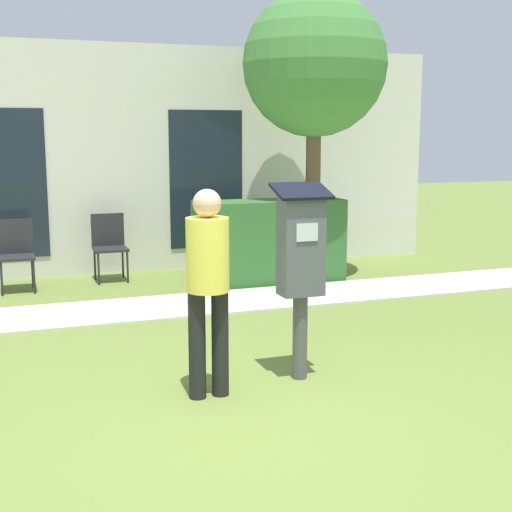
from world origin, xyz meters
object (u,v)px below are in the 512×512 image
at_px(parking_meter, 301,256).
at_px(outdoor_chair_middle, 109,241).
at_px(outdoor_chair_left, 16,249).
at_px(person_standing, 208,277).

xyz_separation_m(parking_meter, outdoor_chair_middle, (-0.86, 4.49, -0.49)).
bearing_deg(outdoor_chair_left, person_standing, -66.51).
relative_size(person_standing, outdoor_chair_middle, 1.76).
bearing_deg(outdoor_chair_middle, person_standing, -107.68).
bearing_deg(outdoor_chair_left, parking_meter, -56.55).
xyz_separation_m(outdoor_chair_left, outdoor_chair_middle, (1.20, 0.25, 0.00)).
bearing_deg(parking_meter, outdoor_chair_middle, 100.90).
distance_m(parking_meter, person_standing, 0.83).
xyz_separation_m(parking_meter, person_standing, (-0.81, -0.14, -0.09)).
height_order(parking_meter, person_standing, parking_meter).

